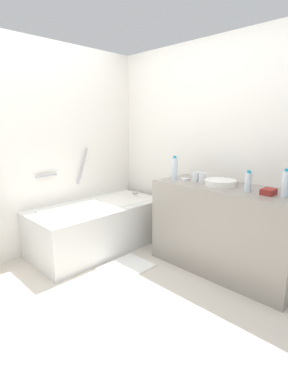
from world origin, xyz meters
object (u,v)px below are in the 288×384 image
(water_bottle_1, at_px, (248,182))
(soap_dish, at_px, (185,179))
(water_bottle_2, at_px, (285,184))
(bathtub, at_px, (99,225))
(drinking_glass_0, at_px, (202,177))
(drinking_glass_1, at_px, (196,176))
(bath_mat, at_px, (126,267))
(water_bottle_0, at_px, (174,169))
(sink_basin, at_px, (220,183))
(amenity_basket, at_px, (269,192))
(sink_faucet, at_px, (230,180))

(water_bottle_1, relative_size, soap_dish, 2.12)
(water_bottle_2, xyz_separation_m, soap_dish, (0.01, 1.01, -0.10))
(bathtub, height_order, drinking_glass_0, bathtub)
(drinking_glass_1, bearing_deg, bath_mat, 153.02)
(water_bottle_0, relative_size, bath_mat, 0.51)
(sink_basin, xyz_separation_m, water_bottle_0, (-0.08, 0.51, 0.09))
(amenity_basket, bearing_deg, soap_dish, 89.58)
(soap_dish, bearing_deg, water_bottle_0, 119.45)
(drinking_glass_1, bearing_deg, water_bottle_0, 114.74)
(bathtub, relative_size, drinking_glass_1, 15.83)
(water_bottle_2, bearing_deg, water_bottle_0, 92.67)
(water_bottle_0, xyz_separation_m, drinking_glass_1, (0.10, -0.21, -0.07))
(bathtub, xyz_separation_m, bath_mat, (-0.12, -0.63, -0.28))
(water_bottle_0, relative_size, amenity_basket, 1.84)
(sink_basin, distance_m, water_bottle_2, 0.61)
(bathtub, bearing_deg, water_bottle_1, -72.57)
(sink_faucet, distance_m, water_bottle_1, 0.39)
(sink_faucet, xyz_separation_m, water_bottle_1, (-0.24, -0.30, 0.06))
(sink_basin, relative_size, drinking_glass_1, 3.09)
(water_bottle_0, height_order, drinking_glass_0, water_bottle_0)
(water_bottle_2, height_order, drinking_glass_0, water_bottle_2)
(drinking_glass_0, relative_size, drinking_glass_1, 1.02)
(water_bottle_2, xyz_separation_m, bath_mat, (-0.64, 1.26, -0.98))
(sink_basin, relative_size, bath_mat, 0.61)
(water_bottle_0, distance_m, drinking_glass_1, 0.24)
(water_bottle_0, bearing_deg, water_bottle_2, -87.33)
(sink_faucet, bearing_deg, drinking_glass_0, 129.36)
(sink_faucet, xyz_separation_m, soap_dish, (-0.21, 0.41, -0.02))
(drinking_glass_0, height_order, drinking_glass_1, drinking_glass_0)
(sink_faucet, height_order, soap_dish, sink_faucet)
(sink_faucet, xyz_separation_m, drinking_glass_1, (-0.17, 0.30, 0.02))
(amenity_basket, bearing_deg, sink_faucet, 65.57)
(sink_basin, bearing_deg, drinking_glass_1, 87.57)
(bathtub, bearing_deg, drinking_glass_1, -59.92)
(water_bottle_0, xyz_separation_m, soap_dish, (0.06, -0.10, -0.11))
(water_bottle_2, height_order, drinking_glass_1, water_bottle_2)
(water_bottle_0, xyz_separation_m, amenity_basket, (0.05, -0.99, -0.10))
(sink_faucet, relative_size, water_bottle_0, 0.59)
(sink_basin, height_order, sink_faucet, sink_faucet)
(sink_basin, relative_size, water_bottle_1, 1.62)
(water_bottle_2, bearing_deg, bathtub, 105.45)
(bathtub, xyz_separation_m, drinking_glass_1, (0.56, -0.97, 0.64))
(drinking_glass_0, distance_m, soap_dish, 0.20)
(sink_basin, height_order, drinking_glass_1, drinking_glass_1)
(sink_faucet, relative_size, amenity_basket, 1.09)
(bath_mat, bearing_deg, drinking_glass_0, -32.45)
(drinking_glass_0, bearing_deg, water_bottle_2, -92.73)
(water_bottle_1, height_order, soap_dish, water_bottle_1)
(soap_dish, bearing_deg, drinking_glass_0, -79.96)
(bathtub, height_order, water_bottle_1, bathtub)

